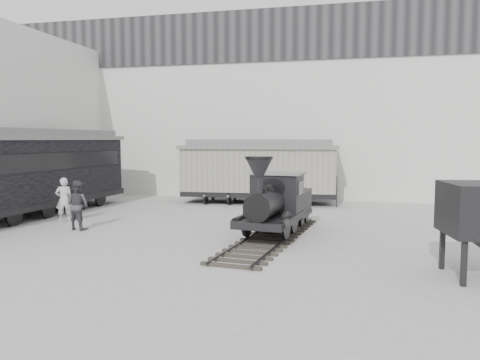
% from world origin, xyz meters
% --- Properties ---
extents(ground, '(90.00, 90.00, 0.00)m').
position_xyz_m(ground, '(0.00, 0.00, 0.00)').
color(ground, '#9E9E9B').
extents(north_wall, '(34.00, 2.51, 11.00)m').
position_xyz_m(north_wall, '(0.00, 14.98, 5.55)').
color(north_wall, silver).
rests_on(north_wall, ground).
extents(west_pavilion, '(7.00, 12.11, 9.00)m').
position_xyz_m(west_pavilion, '(-14.50, 9.96, 4.49)').
color(west_pavilion, silver).
rests_on(west_pavilion, ground).
extents(locomotive, '(2.71, 8.33, 2.89)m').
position_xyz_m(locomotive, '(1.87, 3.28, 1.07)').
color(locomotive, black).
rests_on(locomotive, ground).
extents(boxcar, '(8.71, 3.21, 3.51)m').
position_xyz_m(boxcar, '(-0.38, 11.73, 1.84)').
color(boxcar, black).
rests_on(boxcar, ground).
extents(passenger_coach, '(3.93, 13.94, 3.68)m').
position_xyz_m(passenger_coach, '(-9.71, 4.35, 2.03)').
color(passenger_coach, black).
rests_on(passenger_coach, ground).
extents(visitor_a, '(0.83, 0.73, 1.90)m').
position_xyz_m(visitor_a, '(-7.33, 4.12, 0.95)').
color(visitor_a, silver).
rests_on(visitor_a, ground).
extents(visitor_b, '(1.05, 0.88, 1.92)m').
position_xyz_m(visitor_b, '(-5.81, 2.73, 0.96)').
color(visitor_b, '#3F3E45').
rests_on(visitor_b, ground).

